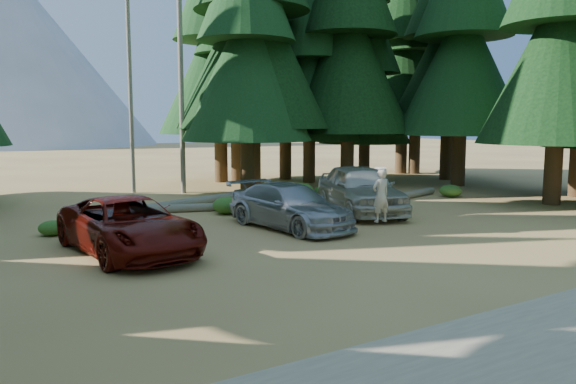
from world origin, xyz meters
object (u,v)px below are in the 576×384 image
Objects in this scene: red_pickup at (129,226)px; frisbee_player at (381,195)px; silver_minivan_center at (290,206)px; log_mid at (199,208)px; log_left at (192,202)px; log_right at (406,196)px; silver_minivan_right at (360,189)px.

frisbee_player is (7.35, -1.41, 0.46)m from red_pickup.
silver_minivan_center is 1.30× the size of log_mid.
silver_minivan_center reaches higher than log_left.
red_pickup reaches higher than log_left.
red_pickup is at bearing 178.61° from log_right.
red_pickup reaches higher than silver_minivan_center.
log_mid is (-1.19, 4.70, -0.56)m from silver_minivan_center.
log_right is at bearing 10.96° from red_pickup.
silver_minivan_center is at bearing -58.88° from log_mid.
silver_minivan_right is at bearing -67.84° from log_left.
frisbee_player is at bearing -100.43° from silver_minivan_right.
frisbee_player is at bearing -56.84° from silver_minivan_center.
silver_minivan_center is 1.02× the size of log_left.
log_left is 1.27× the size of log_mid.
log_left is at bearing -71.32° from frisbee_player.
log_left is (4.57, 7.02, -0.56)m from red_pickup.
frisbee_player is 0.35× the size of log_left.
silver_minivan_right reaches higher than log_right.
log_mid is at bearing -65.55° from frisbee_player.
silver_minivan_center is at bearing 3.08° from red_pickup.
log_left is at bearing 51.56° from red_pickup.
log_right is at bearing 44.68° from silver_minivan_right.
log_left reaches higher than log_mid.
silver_minivan_right is (3.83, 1.15, 0.21)m from silver_minivan_center.
red_pickup reaches higher than log_mid.
red_pickup is at bearing -148.77° from silver_minivan_right.
log_right reaches higher than log_mid.
silver_minivan_right is at bearing -18.34° from log_mid.
log_right is at bearing 13.92° from silver_minivan_center.
frisbee_player is 0.44× the size of log_mid.
log_left is (-4.71, 5.06, -0.76)m from silver_minivan_right.
silver_minivan_center reaches higher than log_right.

